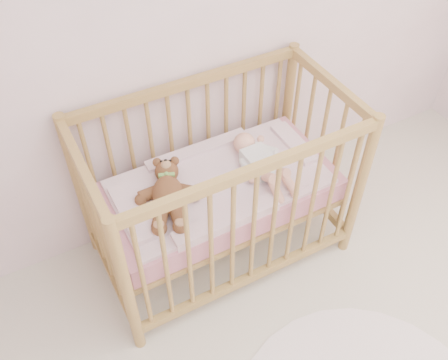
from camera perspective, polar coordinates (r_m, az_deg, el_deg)
wall_back at (r=2.46m, az=-2.91°, el=19.71°), size 4.00×0.02×2.70m
crib at (r=2.64m, az=-0.51°, el=-1.12°), size 1.36×0.76×1.00m
mattress at (r=2.65m, az=-0.51°, el=-1.35°), size 1.22×0.62×0.13m
blanket at (r=2.60m, az=-0.52°, el=-0.22°), size 1.10×0.58×0.06m
baby at (r=2.62m, az=4.12°, el=2.34°), size 0.27×0.54×0.13m
teddy_bear at (r=2.45m, az=-6.44°, el=-1.49°), size 0.50×0.58×0.13m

